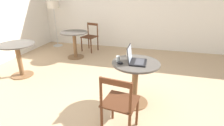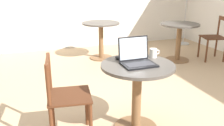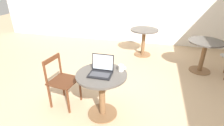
{
  "view_description": "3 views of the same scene",
  "coord_description": "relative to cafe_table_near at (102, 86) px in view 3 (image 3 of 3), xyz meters",
  "views": [
    {
      "loc": [
        -2.43,
        -0.68,
        1.74
      ],
      "look_at": [
        0.14,
        0.0,
        0.66
      ],
      "focal_mm": 28.0,
      "sensor_mm": 36.0,
      "label": 1
    },
    {
      "loc": [
        -0.95,
        -2.53,
        1.53
      ],
      "look_at": [
        -0.03,
        0.07,
        0.61
      ],
      "focal_mm": 40.0,
      "sensor_mm": 36.0,
      "label": 2
    },
    {
      "loc": [
        0.76,
        -2.48,
        1.98
      ],
      "look_at": [
        0.1,
        0.16,
        0.65
      ],
      "focal_mm": 28.0,
      "sensor_mm": 36.0,
      "label": 3
    }
  ],
  "objects": [
    {
      "name": "cafe_table_far",
      "position": [
        0.4,
        2.58,
        0.0
      ],
      "size": [
        0.74,
        0.74,
        0.74
      ],
      "color": "brown",
      "rests_on": "ground_plane"
    },
    {
      "name": "mouse",
      "position": [
        -0.12,
        0.22,
        0.23
      ],
      "size": [
        0.06,
        0.1,
        0.03
      ],
      "color": "black",
      "rests_on": "cafe_table_near"
    },
    {
      "name": "cafe_table_mid",
      "position": [
        1.8,
        1.94,
        0.0
      ],
      "size": [
        0.74,
        0.74,
        0.74
      ],
      "color": "brown",
      "rests_on": "ground_plane"
    },
    {
      "name": "drinking_glass",
      "position": [
        -0.03,
        0.28,
        0.26
      ],
      "size": [
        0.06,
        0.06,
        0.09
      ],
      "color": "silver",
      "rests_on": "cafe_table_near"
    },
    {
      "name": "chair_near_left",
      "position": [
        -0.72,
        0.1,
        -0.08
      ],
      "size": [
        0.47,
        0.47,
        0.85
      ],
      "color": "#562D19",
      "rests_on": "ground_plane"
    },
    {
      "name": "laptop",
      "position": [
        -0.01,
        0.01,
        0.27
      ],
      "size": [
        0.33,
        0.28,
        0.26
      ],
      "color": "black",
      "rests_on": "cafe_table_near"
    },
    {
      "name": "cafe_table_near",
      "position": [
        0.0,
        0.0,
        0.0
      ],
      "size": [
        0.74,
        0.74,
        0.74
      ],
      "color": "brown",
      "rests_on": "ground_plane"
    },
    {
      "name": "wall_back",
      "position": [
        -0.08,
        3.63,
        0.83
      ],
      "size": [
        9.4,
        0.06,
        2.7
      ],
      "color": "white",
      "rests_on": "ground_plane"
    },
    {
      "name": "ground_plane",
      "position": [
        -0.08,
        0.4,
        -0.52
      ],
      "size": [
        16.0,
        16.0,
        0.0
      ],
      "primitive_type": "plane",
      "color": "tan"
    },
    {
      "name": "mug",
      "position": [
        0.26,
        0.16,
        0.26
      ],
      "size": [
        0.12,
        0.08,
        0.1
      ],
      "color": "silver",
      "rests_on": "cafe_table_near"
    }
  ]
}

